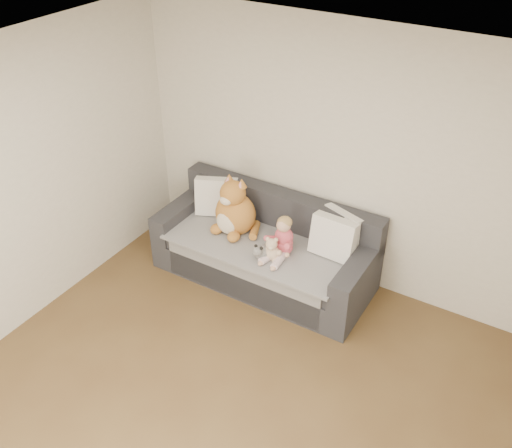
{
  "coord_description": "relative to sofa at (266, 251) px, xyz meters",
  "views": [
    {
      "loc": [
        1.66,
        -1.97,
        3.78
      ],
      "look_at": [
        -0.66,
        1.87,
        0.75
      ],
      "focal_mm": 40.0,
      "sensor_mm": 36.0,
      "label": 1
    }
  ],
  "objects": [
    {
      "name": "teddy_bear",
      "position": [
        0.22,
        -0.28,
        0.26
      ],
      "size": [
        0.19,
        0.16,
        0.25
      ],
      "rotation": [
        0.0,
        0.0,
        0.35
      ],
      "color": "beige",
      "rests_on": "sofa"
    },
    {
      "name": "room_shell",
      "position": [
        0.66,
        -1.64,
        0.99
      ],
      "size": [
        5.0,
        5.0,
        5.0
      ],
      "color": "brown",
      "rests_on": "ground"
    },
    {
      "name": "cushion_left",
      "position": [
        -0.68,
        0.13,
        0.36
      ],
      "size": [
        0.48,
        0.36,
        0.41
      ],
      "rotation": [
        0.0,
        0.0,
        0.44
      ],
      "color": "white",
      "rests_on": "sofa"
    },
    {
      "name": "cushion_right_front",
      "position": [
        0.68,
        0.09,
        0.36
      ],
      "size": [
        0.44,
        0.22,
        0.41
      ],
      "rotation": [
        0.0,
        0.0,
        -0.05
      ],
      "color": "white",
      "rests_on": "sofa"
    },
    {
      "name": "plush_cat",
      "position": [
        -0.34,
        -0.05,
        0.4
      ],
      "size": [
        0.51,
        0.43,
        0.65
      ],
      "rotation": [
        0.0,
        0.0,
        -0.12
      ],
      "color": "#A46224",
      "rests_on": "sofa"
    },
    {
      "name": "sofa",
      "position": [
        0.0,
        0.0,
        0.0
      ],
      "size": [
        2.2,
        0.94,
        0.85
      ],
      "color": "#28282D",
      "rests_on": "ground"
    },
    {
      "name": "plush_cow",
      "position": [
        0.14,
        -0.31,
        0.24
      ],
      "size": [
        0.15,
        0.23,
        0.19
      ],
      "rotation": [
        0.0,
        0.0,
        -0.07
      ],
      "color": "white",
      "rests_on": "sofa"
    },
    {
      "name": "sippy_cup",
      "position": [
        0.14,
        -0.24,
        0.23
      ],
      "size": [
        0.11,
        0.09,
        0.13
      ],
      "rotation": [
        0.0,
        0.0,
        -0.36
      ],
      "color": "#503797",
      "rests_on": "sofa"
    },
    {
      "name": "cushion_right_back",
      "position": [
        0.69,
        0.26,
        0.36
      ],
      "size": [
        0.46,
        0.32,
        0.4
      ],
      "rotation": [
        0.0,
        0.0,
        -0.33
      ],
      "color": "white",
      "rests_on": "sofa"
    },
    {
      "name": "toddler",
      "position": [
        0.26,
        -0.15,
        0.33
      ],
      "size": [
        0.29,
        0.41,
        0.41
      ],
      "rotation": [
        0.0,
        0.0,
        -0.05
      ],
      "color": "#D94C65",
      "rests_on": "sofa"
    }
  ]
}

